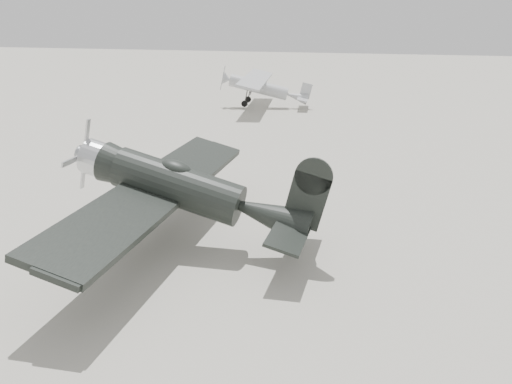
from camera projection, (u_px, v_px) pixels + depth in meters
ground at (250, 247)px, 16.94m from camera, size 160.00×160.00×0.00m
lowwing_monoplane at (190, 191)px, 16.32m from camera, size 8.49×11.83×3.82m
highwing_monoplane at (262, 85)px, 40.27m from camera, size 7.26×10.22×2.89m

